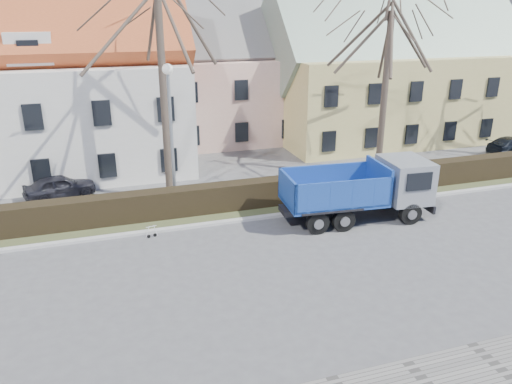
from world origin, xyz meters
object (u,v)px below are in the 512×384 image
object	(u,v)px
cart_frame	(147,232)
parked_car_a	(60,186)
dump_truck	(352,191)
parked_car_b	(511,145)
streetlight	(172,139)

from	to	relation	value
cart_frame	parked_car_a	xyz separation A→B (m)	(-3.70, 6.30, 0.30)
dump_truck	parked_car_b	bearing A→B (deg)	27.78
streetlight	parked_car_a	bearing A→B (deg)	147.72
streetlight	parked_car_a	world-z (taller)	streetlight
streetlight	dump_truck	bearing A→B (deg)	-26.99
cart_frame	parked_car_b	world-z (taller)	parked_car_b
dump_truck	cart_frame	world-z (taller)	dump_truck
dump_truck	parked_car_a	world-z (taller)	dump_truck
streetlight	cart_frame	size ratio (longest dim) A/B	10.84
parked_car_a	parked_car_b	bearing A→B (deg)	-106.24
streetlight	parked_car_b	distance (m)	23.26
dump_truck	cart_frame	xyz separation A→B (m)	(-9.07, 0.86, -1.11)
parked_car_a	cart_frame	bearing A→B (deg)	-164.96
streetlight	parked_car_b	world-z (taller)	streetlight
dump_truck	streetlight	bearing A→B (deg)	157.28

